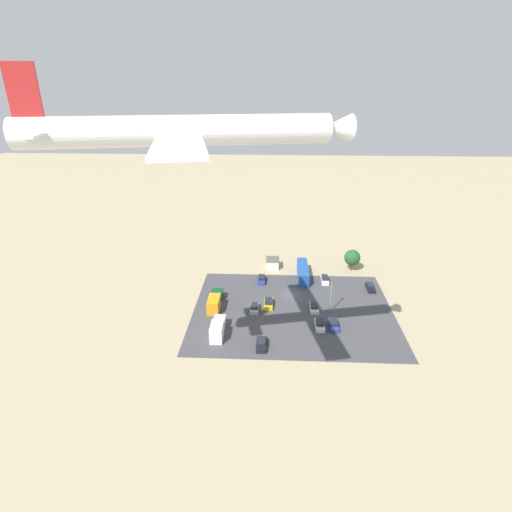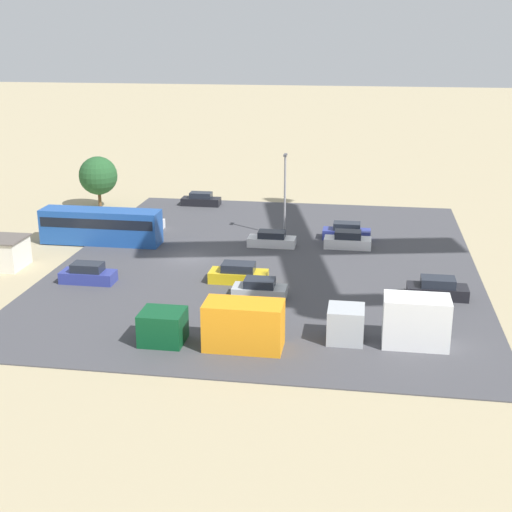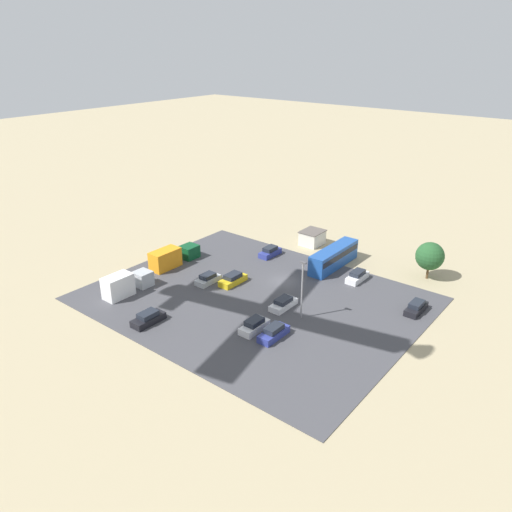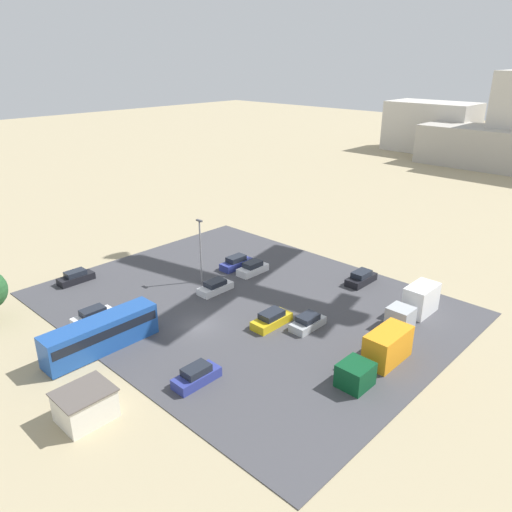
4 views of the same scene
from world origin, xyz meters
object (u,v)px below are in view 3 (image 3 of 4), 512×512
parked_car_1 (283,304)px  parked_car_7 (233,279)px  parked_truck_0 (172,257)px  parked_car_6 (357,276)px  parked_truck_1 (125,284)px  bus (334,256)px  parked_car_8 (254,326)px  parked_car_2 (270,252)px  parked_car_3 (416,308)px  parked_car_5 (148,318)px  parked_car_4 (208,279)px  parked_car_0 (274,333)px  shed_building (312,238)px

parked_car_1 → parked_car_7: 10.25m
parked_truck_0 → parked_car_6: bearing=27.4°
parked_truck_1 → parked_truck_0: bearing=100.9°
bus → parked_car_8: 23.00m
parked_car_2 → parked_car_3: (-26.66, 2.94, -0.04)m
parked_car_5 → parked_car_7: bearing=86.0°
bus → parked_truck_0: (20.61, 15.66, -0.34)m
parked_car_4 → parked_car_5: (-2.00, 13.17, 0.05)m
bus → parked_car_0: bus is taller
parked_car_1 → parked_car_4: bearing=-176.2°
parked_car_6 → parked_car_7: parked_car_6 is taller
parked_car_6 → parked_car_1: bearing=74.3°
shed_building → parked_truck_0: parked_truck_0 is taller
parked_car_6 → parked_car_8: 21.00m
parked_car_1 → parked_truck_1: (20.05, 10.69, 0.88)m
parked_car_3 → parked_truck_1: 40.39m
parked_car_1 → parked_car_3: 17.72m
parked_car_0 → bus: bearing=-77.6°
parked_car_4 → parked_car_6: (-17.10, -14.65, 0.05)m
shed_building → parked_car_7: bearing=87.9°
bus → parked_car_0: bearing=102.4°
parked_car_5 → parked_car_6: bearing=61.5°
parked_car_6 → parked_car_8: (3.31, 20.74, 0.01)m
parked_car_4 → parked_truck_1: 11.97m
parked_car_1 → parked_car_8: size_ratio=1.03×
parked_car_5 → parked_car_6: (-15.10, -27.82, 0.00)m
parked_car_2 → parked_car_6: (-15.98, -0.70, -0.01)m
parked_car_0 → parked_car_1: (3.41, -6.77, -0.08)m
parked_car_0 → parked_truck_1: bearing=9.5°
parked_car_1 → parked_car_6: (-3.87, -13.77, 0.06)m
parked_car_2 → parked_car_3: parked_car_2 is taller
parked_car_1 → parked_truck_1: bearing=-151.9°
parked_car_6 → parked_truck_0: bearing=27.4°
parked_car_4 → parked_car_5: size_ratio=0.90×
parked_car_2 → parked_car_5: size_ratio=0.96×
parked_car_3 → parked_car_6: parked_car_6 is taller
parked_car_5 → parked_truck_1: bearing=159.1°
parked_car_2 → parked_truck_0: bearing=-128.1°
parked_car_2 → parked_car_4: (1.12, 13.95, -0.06)m
parked_car_6 → parked_car_0: bearing=88.7°
bus → parked_car_2: (10.56, 2.84, -1.07)m
parked_car_2 → parked_car_6: parked_car_2 is taller
parked_car_5 → parked_car_3: bearing=43.2°
bus → parked_car_4: (11.68, 16.79, -1.13)m
parked_car_2 → parked_car_8: 23.71m
parked_car_2 → parked_car_7: size_ratio=0.93×
parked_car_1 → parked_car_7: bearing=172.8°
shed_building → parked_car_8: size_ratio=0.98×
parked_car_2 → parked_car_3: 26.82m
shed_building → parked_car_2: shed_building is taller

